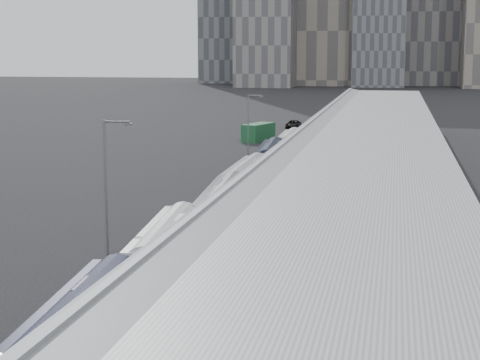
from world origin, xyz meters
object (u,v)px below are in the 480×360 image
(street_lamp_near, at_px, (108,178))
(bus_4, at_px, (247,185))
(street_lamp_far, at_px, (250,121))
(suv, at_px, (293,124))
(bus_2, at_px, (167,257))
(bus_3, at_px, (224,215))
(bus_6, at_px, (290,149))
(shipping_container, at_px, (258,132))
(bus_1, at_px, (81,344))
(bus_5, at_px, (271,163))

(street_lamp_near, bearing_deg, bus_4, 74.74)
(street_lamp_far, distance_m, suv, 39.92)
(bus_2, xyz_separation_m, bus_3, (0.76, 12.66, 0.08))
(bus_2, xyz_separation_m, street_lamp_near, (-5.76, 5.87, 3.72))
(bus_6, height_order, street_lamp_far, street_lamp_far)
(street_lamp_near, distance_m, suv, 92.32)
(bus_6, distance_m, suv, 43.11)
(bus_4, bearing_deg, bus_3, -87.29)
(shipping_container, distance_m, suv, 21.34)
(bus_2, relative_size, street_lamp_far, 1.59)
(bus_1, relative_size, bus_2, 1.02)
(bus_5, height_order, suv, bus_5)
(shipping_container, bearing_deg, bus_6, -52.60)
(bus_1, distance_m, bus_4, 41.38)
(bus_5, relative_size, bus_6, 1.04)
(bus_6, xyz_separation_m, suv, (-5.03, 42.81, -0.81))
(bus_4, relative_size, shipping_container, 1.89)
(bus_3, bearing_deg, bus_5, 87.24)
(bus_3, xyz_separation_m, bus_5, (-0.87, 28.94, -0.06))
(bus_2, bearing_deg, bus_4, 84.53)
(bus_4, distance_m, street_lamp_near, 21.97)
(bus_6, bearing_deg, bus_4, -92.26)
(bus_1, height_order, shipping_container, bus_1)
(street_lamp_near, relative_size, street_lamp_far, 1.13)
(bus_3, bearing_deg, bus_2, -97.92)
(street_lamp_near, bearing_deg, bus_2, -45.55)
(street_lamp_near, height_order, street_lamp_far, street_lamp_near)
(bus_5, xyz_separation_m, street_lamp_far, (-5.49, 16.76, 3.15))
(shipping_container, height_order, suv, shipping_container)
(bus_3, distance_m, street_lamp_far, 46.24)
(bus_1, distance_m, bus_5, 56.22)
(bus_3, relative_size, shipping_container, 1.99)
(bus_1, height_order, street_lamp_near, street_lamp_near)
(bus_4, height_order, street_lamp_far, street_lamp_far)
(bus_4, height_order, shipping_container, bus_4)
(shipping_container, bearing_deg, bus_2, -66.76)
(suv, bearing_deg, bus_1, -87.38)
(bus_3, bearing_deg, street_lamp_far, 93.44)
(bus_4, xyz_separation_m, bus_6, (0.26, 28.50, -0.04))
(bus_3, height_order, street_lamp_near, street_lamp_near)
(bus_5, distance_m, suv, 56.67)
(bus_3, bearing_deg, bus_4, 88.85)
(shipping_container, bearing_deg, bus_5, -60.42)
(suv, bearing_deg, bus_2, -87.27)
(bus_4, bearing_deg, bus_1, -89.83)
(bus_2, bearing_deg, bus_3, 80.97)
(bus_3, height_order, street_lamp_far, street_lamp_far)
(bus_4, bearing_deg, bus_6, 88.86)
(bus_2, xyz_separation_m, suv, (-4.83, 98.07, -0.84))
(bus_1, relative_size, shipping_container, 1.94)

